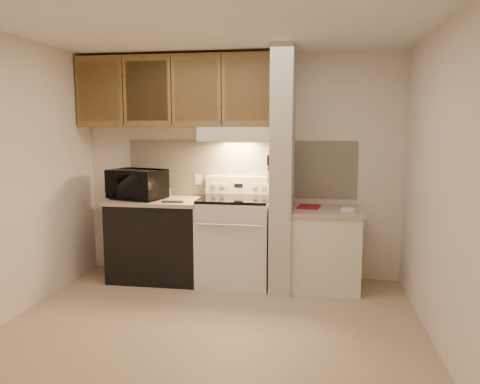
# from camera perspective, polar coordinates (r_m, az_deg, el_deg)

# --- Properties ---
(floor) EXTENTS (3.60, 3.60, 0.00)m
(floor) POSITION_cam_1_polar(r_m,az_deg,el_deg) (4.20, -3.39, -16.02)
(floor) COLOR tan
(floor) RESTS_ON ground
(ceiling) EXTENTS (3.60, 3.60, 0.00)m
(ceiling) POSITION_cam_1_polar(r_m,az_deg,el_deg) (3.91, -3.71, 19.67)
(ceiling) COLOR white
(ceiling) RESTS_ON wall_back
(wall_back) EXTENTS (3.60, 2.50, 0.02)m
(wall_back) POSITION_cam_1_polar(r_m,az_deg,el_deg) (5.33, -0.01, 3.08)
(wall_back) COLOR silver
(wall_back) RESTS_ON floor
(wall_left) EXTENTS (0.02, 3.00, 2.50)m
(wall_left) POSITION_cam_1_polar(r_m,az_deg,el_deg) (4.60, -25.99, 1.49)
(wall_left) COLOR silver
(wall_left) RESTS_ON floor
(wall_right) EXTENTS (0.02, 3.00, 2.50)m
(wall_right) POSITION_cam_1_polar(r_m,az_deg,el_deg) (3.89, 23.32, 0.59)
(wall_right) COLOR silver
(wall_right) RESTS_ON floor
(backsplash) EXTENTS (2.60, 0.02, 0.63)m
(backsplash) POSITION_cam_1_polar(r_m,az_deg,el_deg) (5.32, -0.03, 2.90)
(backsplash) COLOR #F1E7C7
(backsplash) RESTS_ON wall_back
(range_body) EXTENTS (0.76, 0.65, 0.92)m
(range_body) POSITION_cam_1_polar(r_m,az_deg,el_deg) (5.12, -0.62, -6.10)
(range_body) COLOR silver
(range_body) RESTS_ON floor
(oven_window) EXTENTS (0.50, 0.01, 0.30)m
(oven_window) POSITION_cam_1_polar(r_m,az_deg,el_deg) (4.81, -1.27, -6.54)
(oven_window) COLOR black
(oven_window) RESTS_ON range_body
(oven_handle) EXTENTS (0.65, 0.02, 0.02)m
(oven_handle) POSITION_cam_1_polar(r_m,az_deg,el_deg) (4.72, -1.36, -4.07)
(oven_handle) COLOR silver
(oven_handle) RESTS_ON range_body
(cooktop) EXTENTS (0.74, 0.64, 0.03)m
(cooktop) POSITION_cam_1_polar(r_m,az_deg,el_deg) (5.03, -0.63, -0.84)
(cooktop) COLOR black
(cooktop) RESTS_ON range_body
(range_backguard) EXTENTS (0.76, 0.08, 0.20)m
(range_backguard) POSITION_cam_1_polar(r_m,az_deg,el_deg) (5.29, -0.11, 0.86)
(range_backguard) COLOR silver
(range_backguard) RESTS_ON range_body
(range_display) EXTENTS (0.10, 0.01, 0.04)m
(range_display) POSITION_cam_1_polar(r_m,az_deg,el_deg) (5.25, -0.18, 0.81)
(range_display) COLOR black
(range_display) RESTS_ON range_backguard
(range_knob_left_outer) EXTENTS (0.05, 0.02, 0.05)m
(range_knob_left_outer) POSITION_cam_1_polar(r_m,az_deg,el_deg) (5.30, -3.18, 0.86)
(range_knob_left_outer) COLOR silver
(range_knob_left_outer) RESTS_ON range_backguard
(range_knob_left_inner) EXTENTS (0.05, 0.02, 0.05)m
(range_knob_left_inner) POSITION_cam_1_polar(r_m,az_deg,el_deg) (5.28, -2.12, 0.84)
(range_knob_left_inner) COLOR silver
(range_knob_left_inner) RESTS_ON range_backguard
(range_knob_right_inner) EXTENTS (0.05, 0.02, 0.05)m
(range_knob_right_inner) POSITION_cam_1_polar(r_m,az_deg,el_deg) (5.22, 1.76, 0.76)
(range_knob_right_inner) COLOR silver
(range_knob_right_inner) RESTS_ON range_backguard
(range_knob_right_outer) EXTENTS (0.05, 0.02, 0.05)m
(range_knob_right_outer) POSITION_cam_1_polar(r_m,az_deg,el_deg) (5.21, 2.86, 0.74)
(range_knob_right_outer) COLOR silver
(range_knob_right_outer) RESTS_ON range_backguard
(dishwasher_front) EXTENTS (1.00, 0.63, 0.87)m
(dishwasher_front) POSITION_cam_1_polar(r_m,az_deg,el_deg) (5.35, -9.98, -5.88)
(dishwasher_front) COLOR black
(dishwasher_front) RESTS_ON floor
(left_countertop) EXTENTS (1.04, 0.67, 0.04)m
(left_countertop) POSITION_cam_1_polar(r_m,az_deg,el_deg) (5.26, -10.10, -1.06)
(left_countertop) COLOR #BEA591
(left_countertop) RESTS_ON dishwasher_front
(spoon_rest) EXTENTS (0.23, 0.10, 0.02)m
(spoon_rest) POSITION_cam_1_polar(r_m,az_deg,el_deg) (4.99, -8.21, -1.18)
(spoon_rest) COLOR black
(spoon_rest) RESTS_ON left_countertop
(teal_jar) EXTENTS (0.10, 0.10, 0.10)m
(teal_jar) POSITION_cam_1_polar(r_m,az_deg,el_deg) (5.44, -8.86, -0.00)
(teal_jar) COLOR #2D6C67
(teal_jar) RESTS_ON left_countertop
(outlet) EXTENTS (0.08, 0.01, 0.12)m
(outlet) POSITION_cam_1_polar(r_m,az_deg,el_deg) (5.41, -5.07, 1.53)
(outlet) COLOR silver
(outlet) RESTS_ON backsplash
(microwave) EXTENTS (0.68, 0.55, 0.33)m
(microwave) POSITION_cam_1_polar(r_m,az_deg,el_deg) (5.29, -12.47, 0.93)
(microwave) COLOR black
(microwave) RESTS_ON left_countertop
(partition_pillar) EXTENTS (0.22, 0.70, 2.50)m
(partition_pillar) POSITION_cam_1_polar(r_m,az_deg,el_deg) (4.92, 5.22, 2.64)
(partition_pillar) COLOR beige
(partition_pillar) RESTS_ON floor
(pillar_trim) EXTENTS (0.01, 0.70, 0.04)m
(pillar_trim) POSITION_cam_1_polar(r_m,az_deg,el_deg) (4.93, 3.88, 3.24)
(pillar_trim) COLOR olive
(pillar_trim) RESTS_ON partition_pillar
(knife_strip) EXTENTS (0.02, 0.42, 0.04)m
(knife_strip) POSITION_cam_1_polar(r_m,az_deg,el_deg) (4.88, 3.76, 3.43)
(knife_strip) COLOR black
(knife_strip) RESTS_ON partition_pillar
(knife_blade_a) EXTENTS (0.01, 0.03, 0.16)m
(knife_blade_a) POSITION_cam_1_polar(r_m,az_deg,el_deg) (4.73, 3.42, 2.07)
(knife_blade_a) COLOR silver
(knife_blade_a) RESTS_ON knife_strip
(knife_handle_a) EXTENTS (0.02, 0.02, 0.10)m
(knife_handle_a) POSITION_cam_1_polar(r_m,az_deg,el_deg) (4.70, 3.42, 3.88)
(knife_handle_a) COLOR black
(knife_handle_a) RESTS_ON knife_strip
(knife_blade_b) EXTENTS (0.01, 0.04, 0.18)m
(knife_blade_b) POSITION_cam_1_polar(r_m,az_deg,el_deg) (4.80, 3.51, 2.04)
(knife_blade_b) COLOR silver
(knife_blade_b) RESTS_ON knife_strip
(knife_handle_b) EXTENTS (0.02, 0.02, 0.10)m
(knife_handle_b) POSITION_cam_1_polar(r_m,az_deg,el_deg) (4.80, 3.54, 3.96)
(knife_handle_b) COLOR black
(knife_handle_b) RESTS_ON knife_strip
(knife_blade_c) EXTENTS (0.01, 0.04, 0.20)m
(knife_blade_c) POSITION_cam_1_polar(r_m,az_deg,el_deg) (4.90, 3.62, 2.04)
(knife_blade_c) COLOR silver
(knife_blade_c) RESTS_ON knife_strip
(knife_handle_c) EXTENTS (0.02, 0.02, 0.10)m
(knife_handle_c) POSITION_cam_1_polar(r_m,az_deg,el_deg) (4.89, 3.64, 4.03)
(knife_handle_c) COLOR black
(knife_handle_c) RESTS_ON knife_strip
(knife_blade_d) EXTENTS (0.01, 0.04, 0.16)m
(knife_blade_d) POSITION_cam_1_polar(r_m,az_deg,el_deg) (4.97, 3.71, 2.36)
(knife_blade_d) COLOR silver
(knife_blade_d) RESTS_ON knife_strip
(knife_handle_d) EXTENTS (0.02, 0.02, 0.10)m
(knife_handle_d) POSITION_cam_1_polar(r_m,az_deg,el_deg) (4.95, 3.71, 4.08)
(knife_handle_d) COLOR black
(knife_handle_d) RESTS_ON knife_strip
(knife_blade_e) EXTENTS (0.01, 0.04, 0.18)m
(knife_blade_e) POSITION_cam_1_polar(r_m,az_deg,el_deg) (5.06, 3.80, 2.34)
(knife_blade_e) COLOR silver
(knife_blade_e) RESTS_ON knife_strip
(knife_handle_e) EXTENTS (0.02, 0.02, 0.10)m
(knife_handle_e) POSITION_cam_1_polar(r_m,az_deg,el_deg) (5.04, 3.81, 4.15)
(knife_handle_e) COLOR black
(knife_handle_e) RESTS_ON knife_strip
(oven_mitt) EXTENTS (0.03, 0.09, 0.21)m
(oven_mitt) POSITION_cam_1_polar(r_m,az_deg,el_deg) (5.10, 3.87, 2.50)
(oven_mitt) COLOR slate
(oven_mitt) RESTS_ON partition_pillar
(right_cab_base) EXTENTS (0.70, 0.60, 0.81)m
(right_cab_base) POSITION_cam_1_polar(r_m,az_deg,el_deg) (5.06, 10.34, -7.04)
(right_cab_base) COLOR silver
(right_cab_base) RESTS_ON floor
(right_countertop) EXTENTS (0.74, 0.64, 0.04)m
(right_countertop) POSITION_cam_1_polar(r_m,az_deg,el_deg) (4.97, 10.46, -2.30)
(right_countertop) COLOR #BEA591
(right_countertop) RESTS_ON right_cab_base
(red_folder) EXTENTS (0.26, 0.32, 0.01)m
(red_folder) POSITION_cam_1_polar(r_m,az_deg,el_deg) (5.06, 8.41, -1.78)
(red_folder) COLOR maroon
(red_folder) RESTS_ON right_countertop
(white_box) EXTENTS (0.16, 0.14, 0.04)m
(white_box) POSITION_cam_1_polar(r_m,az_deg,el_deg) (4.87, 13.09, -2.12)
(white_box) COLOR white
(white_box) RESTS_ON right_countertop
(range_hood) EXTENTS (0.78, 0.44, 0.15)m
(range_hood) POSITION_cam_1_polar(r_m,az_deg,el_deg) (5.09, -0.40, 7.08)
(range_hood) COLOR silver
(range_hood) RESTS_ON upper_cabinets
(hood_lip) EXTENTS (0.78, 0.04, 0.06)m
(hood_lip) POSITION_cam_1_polar(r_m,az_deg,el_deg) (4.88, -0.81, 6.51)
(hood_lip) COLOR silver
(hood_lip) RESTS_ON range_hood
(upper_cabinets) EXTENTS (2.18, 0.33, 0.77)m
(upper_cabinets) POSITION_cam_1_polar(r_m,az_deg,el_deg) (5.30, -7.86, 12.01)
(upper_cabinets) COLOR olive
(upper_cabinets) RESTS_ON wall_back
(cab_door_a) EXTENTS (0.46, 0.01, 0.63)m
(cab_door_a) POSITION_cam_1_polar(r_m,az_deg,el_deg) (5.45, -16.79, 11.64)
(cab_door_a) COLOR olive
(cab_door_a) RESTS_ON upper_cabinets
(cab_gap_a) EXTENTS (0.01, 0.01, 0.73)m
(cab_gap_a) POSITION_cam_1_polar(r_m,az_deg,el_deg) (5.34, -14.10, 11.82)
(cab_gap_a) COLOR black
(cab_gap_a) RESTS_ON upper_cabinets
(cab_door_b) EXTENTS (0.46, 0.01, 0.63)m
(cab_door_b) POSITION_cam_1_polar(r_m,az_deg,el_deg) (5.24, -11.30, 11.99)
(cab_door_b) COLOR olive
(cab_door_b) RESTS_ON upper_cabinets
(cab_gap_b) EXTENTS (0.01, 0.01, 0.73)m
(cab_gap_b) POSITION_cam_1_polar(r_m,az_deg,el_deg) (5.15, -8.39, 12.12)
(cab_gap_b) COLOR black
(cab_gap_b) RESTS_ON upper_cabinets
(cab_door_c) EXTENTS (0.46, 0.01, 0.63)m
(cab_door_c) POSITION_cam_1_polar(r_m,az_deg,el_deg) (5.08, -5.39, 12.23)
(cab_door_c) COLOR olive
(cab_door_c) RESTS_ON upper_cabinets
(cab_gap_c) EXTENTS (0.01, 0.01, 0.73)m
(cab_gap_c) POSITION_cam_1_polar(r_m,az_deg,el_deg) (5.02, -2.30, 12.31)
(cab_gap_c) COLOR black
(cab_gap_c) RESTS_ON upper_cabinets
(cab_door_d) EXTENTS (0.46, 0.01, 0.63)m
(cab_door_d) POSITION_cam_1_polar(r_m,az_deg,el_deg) (4.97, 0.85, 12.36)
(cab_door_d) COLOR olive
(cab_door_d) RESTS_ON upper_cabinets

